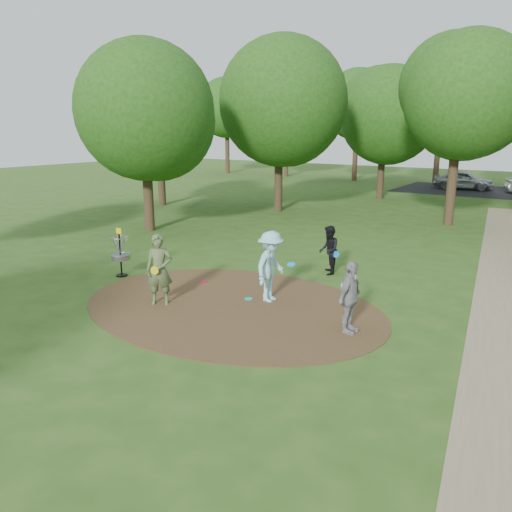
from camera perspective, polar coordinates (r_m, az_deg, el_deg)
The scene contains 12 objects.
ground at distance 13.19m, azimuth -2.90°, elevation -5.72°, with size 100.00×100.00×0.00m, color #2D5119.
dirt_clearing at distance 13.19m, azimuth -2.90°, elevation -5.68°, with size 8.40×8.40×0.02m, color #47301C.
parking_lot at distance 40.55m, azimuth 25.91°, elevation 6.58°, with size 14.00×8.00×0.01m, color black.
player_observer_with_disc at distance 13.26m, azimuth -10.99°, elevation -1.57°, with size 0.82×0.77×1.89m.
player_throwing_with_disc at distance 13.27m, azimuth 1.70°, elevation -1.22°, with size 1.16×1.29×1.92m.
player_walking_with_disc at distance 15.97m, azimuth 8.32°, elevation 0.66°, with size 0.88×0.95×1.56m.
player_waiting_with_disc at distance 11.44m, azimuth 10.66°, elevation -4.70°, with size 0.45×0.99×1.69m.
disc_ground_cyan at distance 13.63m, azimuth -0.84°, elevation -4.90°, with size 0.22×0.22×0.02m, color #18C5B8.
disc_ground_red at distance 15.16m, azimuth -6.03°, elevation -2.96°, with size 0.22×0.22×0.02m, color #C5133C.
car_left at distance 41.30m, azimuth 22.60°, elevation 8.04°, with size 1.69×4.21×1.43m, color #9DA0A4.
disc_golf_basket at distance 16.12m, azimuth -15.28°, elevation 0.77°, with size 0.63×0.63×1.54m.
tree_ring at distance 21.69m, azimuth 18.56°, elevation 15.92°, with size 37.14×46.38×9.89m.
Camera 1 is at (7.40, -9.93, 4.55)m, focal length 35.00 mm.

